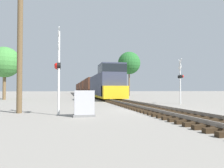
# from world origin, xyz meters

# --- Properties ---
(ground_plane) EXTENTS (400.00, 400.00, 0.00)m
(ground_plane) POSITION_xyz_m (0.00, 0.00, 0.00)
(ground_plane) COLOR gray
(rail_track_bed) EXTENTS (2.60, 160.00, 0.31)m
(rail_track_bed) POSITION_xyz_m (0.00, -0.00, 0.14)
(rail_track_bed) COLOR black
(rail_track_bed) RESTS_ON ground
(freight_train) EXTENTS (3.01, 83.65, 4.59)m
(freight_train) POSITION_xyz_m (0.00, 51.78, 2.03)
(freight_train) COLOR #33384C
(freight_train) RESTS_ON ground
(crossing_signal_near) EXTENTS (0.36, 1.01, 4.63)m
(crossing_signal_near) POSITION_xyz_m (-5.91, -1.69, 2.54)
(crossing_signal_near) COLOR silver
(crossing_signal_near) RESTS_ON ground
(crossing_signal_far) EXTENTS (0.49, 1.01, 4.28)m
(crossing_signal_far) POSITION_xyz_m (5.03, 5.29, 2.48)
(crossing_signal_far) COLOR silver
(crossing_signal_far) RESTS_ON ground
(relay_cabinet) EXTENTS (1.09, 0.52, 1.31)m
(relay_cabinet) POSITION_xyz_m (-4.60, -2.58, 0.65)
(relay_cabinet) COLOR slate
(relay_cabinet) RESTS_ON ground
(utility_pole) EXTENTS (1.80, 0.31, 8.27)m
(utility_pole) POSITION_xyz_m (-8.15, -0.15, 4.25)
(utility_pole) COLOR brown
(utility_pole) RESTS_ON ground
(tree_far_right) EXTENTS (4.19, 4.19, 7.23)m
(tree_far_right) POSITION_xyz_m (-13.89, 18.54, 5.11)
(tree_far_right) COLOR brown
(tree_far_right) RESTS_ON ground
(tree_mid_background) EXTENTS (5.18, 5.18, 10.12)m
(tree_mid_background) POSITION_xyz_m (8.48, 34.77, 7.52)
(tree_mid_background) COLOR brown
(tree_mid_background) RESTS_ON ground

